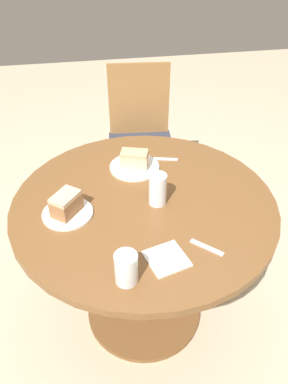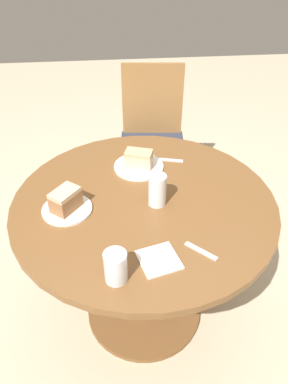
# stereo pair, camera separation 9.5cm
# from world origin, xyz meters

# --- Properties ---
(ground_plane) EXTENTS (8.00, 8.00, 0.00)m
(ground_plane) POSITION_xyz_m (0.00, 0.00, 0.00)
(ground_plane) COLOR beige
(table) EXTENTS (1.06, 1.06, 0.73)m
(table) POSITION_xyz_m (0.00, 0.00, 0.55)
(table) COLOR brown
(table) RESTS_ON ground_plane
(chair) EXTENTS (0.45, 0.47, 0.93)m
(chair) POSITION_xyz_m (0.14, 0.90, 0.49)
(chair) COLOR olive
(chair) RESTS_ON ground_plane
(plate_near) EXTENTS (0.22, 0.22, 0.01)m
(plate_near) POSITION_xyz_m (0.00, 0.23, 0.74)
(plate_near) COLOR white
(plate_near) RESTS_ON table
(plate_far) EXTENTS (0.19, 0.19, 0.01)m
(plate_far) POSITION_xyz_m (-0.30, -0.03, 0.74)
(plate_far) COLOR white
(plate_far) RESTS_ON table
(cake_slice_near) EXTENTS (0.14, 0.10, 0.07)m
(cake_slice_near) POSITION_xyz_m (0.00, 0.23, 0.78)
(cake_slice_near) COLOR beige
(cake_slice_near) RESTS_ON plate_near
(cake_slice_far) EXTENTS (0.13, 0.13, 0.08)m
(cake_slice_far) POSITION_xyz_m (-0.30, -0.03, 0.78)
(cake_slice_far) COLOR #9E6B42
(cake_slice_far) RESTS_ON plate_far
(glass_lemonade) EXTENTS (0.07, 0.07, 0.13)m
(glass_lemonade) POSITION_xyz_m (0.05, -0.03, 0.79)
(glass_lemonade) COLOR silver
(glass_lemonade) RESTS_ON table
(glass_water) EXTENTS (0.07, 0.07, 0.11)m
(glass_water) POSITION_xyz_m (-0.13, -0.39, 0.78)
(glass_water) COLOR silver
(glass_water) RESTS_ON table
(napkin_stack) EXTENTS (0.16, 0.16, 0.01)m
(napkin_stack) POSITION_xyz_m (0.02, -0.33, 0.74)
(napkin_stack) COLOR white
(napkin_stack) RESTS_ON table
(fork) EXTENTS (0.16, 0.06, 0.00)m
(fork) POSITION_xyz_m (0.13, 0.28, 0.74)
(fork) COLOR silver
(fork) RESTS_ON table
(spoon) EXTENTS (0.10, 0.10, 0.00)m
(spoon) POSITION_xyz_m (0.16, -0.30, 0.74)
(spoon) COLOR silver
(spoon) RESTS_ON table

